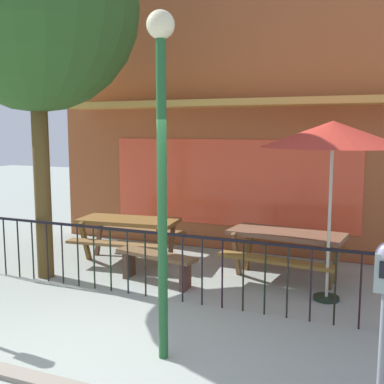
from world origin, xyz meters
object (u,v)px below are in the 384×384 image
at_px(picnic_table_left, 129,228).
at_px(picnic_table_right, 286,242).
at_px(patio_umbrella, 333,135).
at_px(street_lamp, 162,135).
at_px(patio_bench, 156,261).
at_px(street_tree, 35,7).

xyz_separation_m(picnic_table_left, picnic_table_right, (2.87, 0.03, 0.00)).
bearing_deg(patio_umbrella, picnic_table_left, 169.27).
relative_size(picnic_table_right, street_lamp, 0.55).
bearing_deg(patio_bench, picnic_table_left, 137.48).
xyz_separation_m(patio_bench, street_tree, (-1.81, -0.41, 3.88)).
relative_size(picnic_table_right, street_tree, 0.33).
bearing_deg(street_tree, patio_bench, 12.75).
relative_size(picnic_table_left, picnic_table_right, 1.00).
bearing_deg(patio_bench, street_lamp, -61.22).
distance_m(picnic_table_left, picnic_table_right, 2.87).
bearing_deg(patio_umbrella, street_lamp, -120.03).
bearing_deg(patio_bench, picnic_table_right, 28.25).
relative_size(picnic_table_left, patio_bench, 1.35).
distance_m(picnic_table_left, patio_bench, 1.44).
height_order(patio_umbrella, patio_bench, patio_umbrella).
height_order(street_tree, street_lamp, street_tree).
distance_m(picnic_table_right, street_lamp, 3.63).
height_order(patio_umbrella, street_tree, street_tree).
bearing_deg(picnic_table_right, picnic_table_left, -179.40).
height_order(patio_bench, street_lamp, street_lamp).
distance_m(picnic_table_left, street_lamp, 4.18).
xyz_separation_m(street_tree, street_lamp, (2.98, -1.73, -1.88)).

